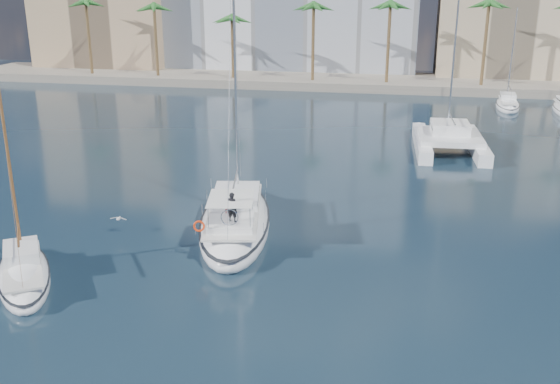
# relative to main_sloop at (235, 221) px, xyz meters

# --- Properties ---
(ground) EXTENTS (160.00, 160.00, 0.00)m
(ground) POSITION_rel_main_sloop_xyz_m (1.74, -2.11, -0.57)
(ground) COLOR black
(ground) RESTS_ON ground
(quay) EXTENTS (120.00, 14.00, 1.20)m
(quay) POSITION_rel_main_sloop_xyz_m (1.74, 58.89, 0.03)
(quay) COLOR gray
(quay) RESTS_ON ground
(building_tan_left) EXTENTS (22.00, 14.00, 22.00)m
(building_tan_left) POSITION_rel_main_sloop_xyz_m (-40.26, 66.89, 10.43)
(building_tan_left) COLOR tan
(building_tan_left) RESTS_ON ground
(building_beige) EXTENTS (20.00, 14.00, 20.00)m
(building_beige) POSITION_rel_main_sloop_xyz_m (23.74, 67.89, 9.43)
(building_beige) COLOR tan
(building_beige) RESTS_ON ground
(palm_left) EXTENTS (3.60, 3.60, 12.30)m
(palm_left) POSITION_rel_main_sloop_xyz_m (-32.26, 54.89, 9.71)
(palm_left) COLOR brown
(palm_left) RESTS_ON ground
(palm_centre) EXTENTS (3.60, 3.60, 12.30)m
(palm_centre) POSITION_rel_main_sloop_xyz_m (1.74, 54.89, 9.71)
(palm_centre) COLOR brown
(palm_centre) RESTS_ON ground
(main_sloop) EXTENTS (6.71, 13.67, 19.44)m
(main_sloop) POSITION_rel_main_sloop_xyz_m (0.00, 0.00, 0.00)
(main_sloop) COLOR white
(main_sloop) RESTS_ON ground
(small_sloop) EXTENTS (6.51, 7.99, 11.42)m
(small_sloop) POSITION_rel_main_sloop_xyz_m (-8.57, -8.80, -0.15)
(small_sloop) COLOR white
(small_sloop) RESTS_ON ground
(catamaran) EXTENTS (6.48, 12.17, 17.38)m
(catamaran) POSITION_rel_main_sloop_xyz_m (13.70, 22.66, 0.58)
(catamaran) COLOR white
(catamaran) RESTS_ON ground
(seagull) EXTENTS (1.06, 0.45, 0.20)m
(seagull) POSITION_rel_main_sloop_xyz_m (-6.62, -2.00, 0.42)
(seagull) COLOR silver
(seagull) RESTS_ON ground
(moored_yacht_a) EXTENTS (3.37, 9.52, 11.90)m
(moored_yacht_a) POSITION_rel_main_sloop_xyz_m (21.74, 44.89, -0.57)
(moored_yacht_a) COLOR white
(moored_yacht_a) RESTS_ON ground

